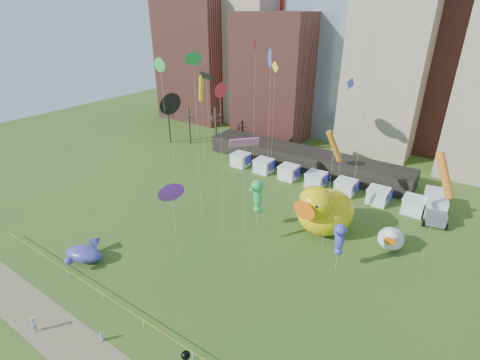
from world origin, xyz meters
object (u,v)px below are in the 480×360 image
Objects in this scene: woman at (34,325)px; toddler at (101,337)px; seahorse_green at (257,194)px; box_truck at (435,206)px; small_duck at (391,238)px; whale_inflatable at (85,253)px; big_duck at (323,210)px; seahorse_purple at (340,237)px.

woman is 1.62× the size of toddler.
seahorse_green is 0.93× the size of box_truck.
box_truck reaches higher than woman.
toddler is at bearing -83.31° from seahorse_green.
woman is at bearing -95.39° from seahorse_green.
toddler is (-17.29, -28.50, -1.00)m from small_duck.
small_duck is 0.75× the size of whale_inflatable.
big_duck is at bearing -143.03° from box_truck.
box_truck is (3.07, 11.60, 0.08)m from small_duck.
seahorse_green reaches higher than whale_inflatable.
big_duck is 1.32× the size of box_truck.
box_truck is 50.28m from woman.
seahorse_green is at bearing 177.29° from seahorse_purple.
seahorse_green is 23.70m from toddler.
box_truck reaches higher than whale_inflatable.
whale_inflatable is 12.85m from toddler.
box_truck is (11.37, 12.91, -1.75)m from big_duck.
seahorse_green is 1.19× the size of seahorse_purple.
big_duck is 33.55m from woman.
seahorse_purple is 3.84× the size of woman.
seahorse_purple is at bearing -124.00° from small_duck.
seahorse_green is at bearing 90.55° from toddler.
woman is (-26.21, -42.90, -0.78)m from box_truck.
seahorse_purple is (-3.96, -7.44, 2.78)m from small_duck.
small_duck is 0.74× the size of seahorse_purple.
box_truck is at bearing 40.87° from woman.
big_duck reaches higher than small_duck.
whale_inflatable is 46.46m from box_truck.
big_duck reaches higher than seahorse_purple.
whale_inflatable is 0.77× the size of box_truck.
small_duck is at bearing 69.53° from seahorse_purple.
small_duck is 17.03m from seahorse_green.
box_truck is 44.98m from toddler.
whale_inflatable is (-24.63, -14.96, -3.35)m from seahorse_purple.
big_duck is 28.77m from toddler.
small_duck reaches higher than woman.
big_duck is 6.53× the size of woman.
toddler is (5.85, 2.80, -0.30)m from woman.
seahorse_green is at bearing -167.43° from small_duck.
toddler is (-13.33, -21.06, -3.78)m from seahorse_purple.
woman is at bearing -76.26° from whale_inflatable.
big_duck is 10.59× the size of toddler.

